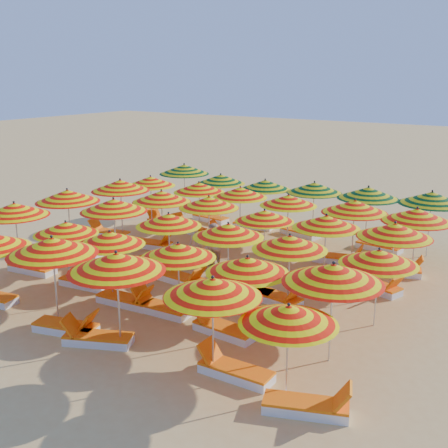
{
  "coord_description": "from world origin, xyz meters",
  "views": [
    {
      "loc": [
        10.08,
        -14.82,
        6.58
      ],
      "look_at": [
        0.0,
        0.5,
        1.6
      ],
      "focal_mm": 45.0,
      "sensor_mm": 36.0,
      "label": 1
    }
  ],
  "objects": [
    {
      "name": "ground",
      "position": [
        0.0,
        0.0,
        0.0
      ],
      "size": [
        120.0,
        120.0,
        0.0
      ],
      "primitive_type": "plane",
      "color": "tan",
      "rests_on": "ground"
    },
    {
      "name": "umbrella_2",
      "position": [
        -1.29,
        -5.66,
        2.21
      ],
      "size": [
        3.05,
        3.05,
        2.51
      ],
      "color": "silver",
      "rests_on": "ground"
    },
    {
      "name": "umbrella_3",
      "position": [
        0.99,
        -5.67,
        2.2
      ],
      "size": [
        2.49,
        2.49,
        2.5
      ],
      "color": "silver",
      "rests_on": "ground"
    },
    {
      "name": "umbrella_4",
      "position": [
        3.62,
        -5.45,
        2.05
      ],
      "size": [
        2.8,
        2.8,
        2.33
      ],
      "color": "silver",
      "rests_on": "ground"
    },
    {
      "name": "umbrella_5",
      "position": [
        5.49,
        -5.5,
        1.9
      ],
      "size": [
        2.61,
        2.61,
        2.16
      ],
      "color": "silver",
      "rests_on": "ground"
    },
    {
      "name": "umbrella_6",
      "position": [
        -5.79,
        -3.46,
        2.14
      ],
      "size": [
        2.94,
        2.94,
        2.43
      ],
      "color": "silver",
      "rests_on": "ground"
    },
    {
      "name": "umbrella_7",
      "position": [
        -3.28,
        -3.48,
        1.88
      ],
      "size": [
        2.19,
        2.19,
        2.14
      ],
      "color": "silver",
      "rests_on": "ground"
    },
    {
      "name": "umbrella_8",
      "position": [
        -1.26,
        -3.61,
        1.91
      ],
      "size": [
        2.09,
        2.09,
        2.17
      ],
      "color": "silver",
      "rests_on": "ground"
    },
    {
      "name": "umbrella_9",
      "position": [
        1.13,
        -3.48,
        1.92
      ],
      "size": [
        2.3,
        2.3,
        2.19
      ],
      "color": "silver",
      "rests_on": "ground"
    },
    {
      "name": "umbrella_10",
      "position": [
        3.35,
        -3.54,
        1.96
      ],
      "size": [
        2.46,
        2.46,
        2.22
      ],
      "color": "silver",
      "rests_on": "ground"
    },
    {
      "name": "umbrella_11",
      "position": [
        5.59,
        -3.5,
        2.18
      ],
      "size": [
        3.04,
        3.04,
        2.48
      ],
      "color": "silver",
      "rests_on": "ground"
    },
    {
      "name": "umbrella_12",
      "position": [
        -5.77,
        -1.18,
        2.19
      ],
      "size": [
        2.79,
        2.79,
        2.49
      ],
      "color": "silver",
      "rests_on": "ground"
    },
    {
      "name": "umbrella_13",
      "position": [
        -3.37,
        -1.27,
        2.16
      ],
      "size": [
        2.64,
        2.64,
        2.45
      ],
      "color": "silver",
      "rests_on": "ground"
    },
    {
      "name": "umbrella_14",
      "position": [
        -0.98,
        -1.25,
        1.99
      ],
      "size": [
        2.48,
        2.48,
        2.26
      ],
      "color": "silver",
      "rests_on": "ground"
    },
    {
      "name": "umbrella_15",
      "position": [
        1.35,
        -1.32,
        2.01
      ],
      "size": [
        2.83,
        2.83,
        2.29
      ],
      "color": "silver",
      "rests_on": "ground"
    },
    {
      "name": "umbrella_16",
      "position": [
        3.41,
        -1.34,
        1.99
      ],
      "size": [
        2.43,
        2.43,
        2.26
      ],
      "color": "silver",
      "rests_on": "ground"
    },
    {
      "name": "umbrella_17",
      "position": [
        5.84,
        -1.06,
        1.93
      ],
      "size": [
        2.26,
        2.26,
        2.2
      ],
      "color": "silver",
      "rests_on": "ground"
    },
    {
      "name": "umbrella_18",
      "position": [
        -5.54,
        1.35,
        2.18
      ],
      "size": [
        2.46,
        2.46,
        2.48
      ],
      "color": "silver",
      "rests_on": "ground"
    },
    {
      "name": "umbrella_19",
      "position": [
        -3.17,
        1.05,
        2.07
      ],
      "size": [
        2.94,
        2.94,
        2.35
      ],
      "color": "silver",
      "rests_on": "ground"
    },
    {
      "name": "umbrella_20",
      "position": [
        -1.2,
        1.33,
        2.04
      ],
      "size": [
        2.88,
        2.88,
        2.32
      ],
      "color": "silver",
      "rests_on": "ground"
    },
    {
      "name": "umbrella_21",
      "position": [
        1.14,
        1.27,
        1.88
      ],
      "size": [
        2.67,
        2.67,
        2.14
      ],
      "color": "silver",
      "rests_on": "ground"
    },
    {
      "name": "umbrella_22",
      "position": [
        3.4,
        1.2,
        2.02
      ],
      "size": [
        2.35,
        2.35,
        2.29
      ],
      "color": "silver",
      "rests_on": "ground"
    },
    {
      "name": "umbrella_23",
      "position": [
        5.57,
        1.17,
        2.08
      ],
      "size": [
        2.73,
        2.73,
        2.36
      ],
      "color": "silver",
      "rests_on": "ground"
    },
    {
      "name": "umbrella_24",
      "position": [
        -5.76,
        3.45,
        2.0
      ],
      "size": [
        2.84,
        2.84,
        2.27
      ],
      "color": "silver",
      "rests_on": "ground"
    },
    {
      "name": "umbrella_25",
      "position": [
        -3.26,
        3.58,
        1.98
      ],
      "size": [
        2.71,
        2.71,
        2.25
      ],
      "color": "silver",
      "rests_on": "ground"
    },
    {
      "name": "umbrella_26",
      "position": [
        -1.27,
        3.6,
        2.0
      ],
      "size": [
        2.68,
        2.68,
        2.27
      ],
      "color": "silver",
      "rests_on": "ground"
    },
    {
      "name": "umbrella_27",
      "position": [
        0.95,
        3.39,
        1.99
      ],
      "size": [
        2.24,
        2.24,
        2.26
      ],
      "color": "silver",
      "rests_on": "ground"
    },
    {
      "name": "umbrella_28",
      "position": [
        3.56,
        3.23,
        2.13
      ],
      "size": [
        2.61,
        2.61,
        2.42
      ],
      "color": "silver",
      "rests_on": "ground"
    },
    {
      "name": "umbrella_29",
      "position": [
        5.66,
        3.2,
        2.13
      ],
      "size": [
        2.85,
        2.85,
        2.42
      ],
      "color": "silver",
      "rests_on": "ground"
    },
    {
      "name": "umbrella_30",
      "position": [
        -5.77,
        5.88,
        2.18
      ],
      "size": [
        3.07,
        3.07,
        2.48
      ],
      "color": "silver",
      "rests_on": "ground"
    },
    {
      "name": "umbrella_31",
      "position": [
        -3.47,
        5.52,
        2.01
      ],
      "size": [
        2.23,
        2.23,
        2.28
      ],
      "color": "silver",
      "rests_on": "ground"
    },
    {
      "name": "umbrella_32",
      "position": [
        -1.25,
        5.56,
        1.99
      ],
      "size": [
        2.14,
        2.14,
        2.26
      ],
      "color": "silver",
      "rests_on": "ground"
    },
    {
      "name": "umbrella_33",
      "position": [
        0.97,
        5.63,
        2.09
      ],
      "size": [
        2.47,
        2.47,
        2.38
      ],
      "color": "silver",
      "rests_on": "ground"
    },
    {
      "name": "umbrella_34",
      "position": [
        3.25,
        5.45,
        2.18
      ],
      "size": [
        2.66,
        2.66,
        2.47
      ],
      "color": "silver",
      "rests_on": "ground"
    },
    {
      "name": "umbrella_35",
      "position": [
        5.5,
        5.74,
        2.2
      ],
      "size": [
        3.06,
        3.06,
        2.5
      ],
      "color": "silver",
      "rests_on": "ground"
    },
    {
      "name": "lounger_2",
      "position": [
        -0.69,
        -5.88,
        0.15
      ],
      "size": [
        1.82,
        1.0,
        0.69
      ],
      "rotation": [
        0.0,
        0.0,
        0.25
      ],
      "color": "white",
      "rests_on": "ground"
    },
    {
      "name": "lounger_3",
      "position": [
        0.4,
        -5.9,
        0.15
      ],
      "size": [
        1.82,
        1.23,
        0.69
      ],
      "rotation": [
        0.0,
        0.0,
        3.56
      ],
      "color": "white",
      "rests_on": "ground"
    },
    {
      "name": "lounger_4",
      "position": [
        4.12,
        -5.34,
        0.15
      ],
      "size": [
        1.74,
        0.62,
        0.69
      ],
      "rotation": [
        0.0,
        0.0,
        3.16
      ],
      "color": "white",
      "rests_on": "ground"
    },
    {
      "name": "lounger_5",
      "position": [
        6.08,
        -5.7,
        0.15
      ],
      "size": [
        1.83,
        1.16,
        0.69
      ],
      "rotation": [
        0.0,
        0.0,
        0.36
      ],
      "color": "white",
      "rests_on": "ground"
    },
    {
      "name": "lounger_6",
      "position": [
        -5.19,
        -3.38,
        0.15
      ],
      "size": [
        1.79,
        0.79,
        0.69
      ],
      "rotation": [
        0.0,
        0.0,
        0.13
      ],
      "color": "white",
      "rests_on": "ground"
    },
    {
      "name": "lounger_7",
      "position": [
        -2.68,
        -3.33,
        0.15
      ],
      "size": [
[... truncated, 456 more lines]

